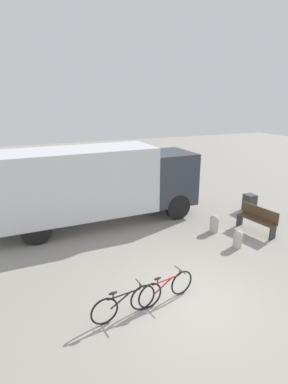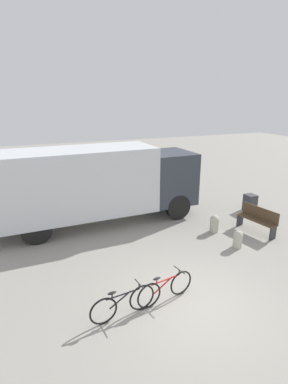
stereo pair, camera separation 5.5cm
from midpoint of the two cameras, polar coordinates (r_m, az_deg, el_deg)
ground_plane at (r=8.22m, az=9.01°, el=-20.18°), size 60.00×60.00×0.00m
delivery_truck at (r=12.19m, az=-9.07°, el=1.90°), size 8.26×2.39×3.14m
park_bench at (r=12.40m, az=20.68°, el=-4.75°), size 0.67×1.67×0.99m
bicycle_near at (r=7.55m, az=-4.03°, el=-20.41°), size 1.68×0.44×0.77m
bicycle_middle at (r=8.02m, az=4.04°, el=-17.82°), size 1.67×0.46×0.77m
bollard_near_bench at (r=11.01m, az=17.30°, el=-8.43°), size 0.33×0.33×0.62m
bollard_far_bench at (r=11.97m, az=13.12°, el=-5.76°), size 0.35×0.35×0.68m
utility_box at (r=14.64m, az=19.36°, el=-1.89°), size 0.46×0.50×0.76m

